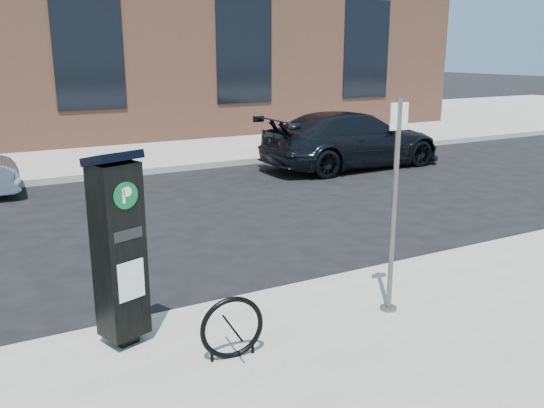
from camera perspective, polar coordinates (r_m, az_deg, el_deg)
ground at (r=7.28m, az=3.22°, el=-8.90°), size 120.00×120.00×0.00m
sidewalk_far at (r=20.18m, az=-18.21°, el=6.00°), size 60.00×12.00×0.15m
curb_near at (r=7.24m, az=3.31°, el=-8.41°), size 60.00×0.12×0.16m
curb_far at (r=14.41m, az=-13.74°, el=3.02°), size 60.00×0.12×0.16m
building at (r=22.96m, az=-20.53°, el=17.03°), size 28.00×10.05×8.25m
parking_kiosk at (r=5.65m, az=-14.94°, el=-4.19°), size 0.54×0.51×1.93m
sign_pole at (r=6.26m, az=11.98°, el=-0.53°), size 0.21×0.19×2.33m
bike_rack at (r=5.47m, az=-3.98°, el=-12.15°), size 0.62×0.11×0.62m
car_dark at (r=15.16m, az=7.96°, el=6.35°), size 5.02×2.14×1.44m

